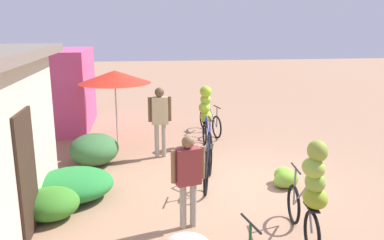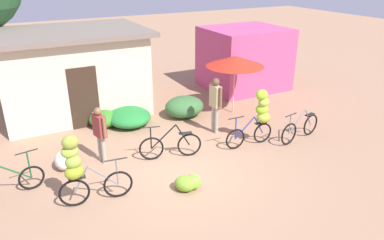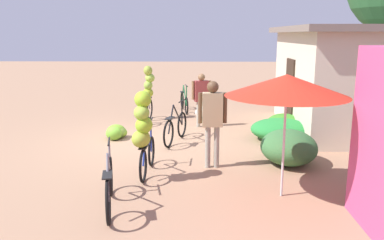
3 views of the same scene
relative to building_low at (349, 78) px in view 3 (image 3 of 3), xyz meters
name	(u,v)px [view 3 (image 3 of 3)]	position (x,y,z in m)	size (l,w,h in m)	color
ground_plane	(147,141)	(1.50, -5.55, -1.46)	(60.00, 60.00, 0.00)	#A1785B
building_low	(349,78)	(0.00, 0.00, 0.00)	(5.18, 3.79, 2.89)	beige
hedge_bush_front_left	(284,123)	(0.49, -1.87, -1.20)	(0.92, 0.97, 0.53)	#387D26
hedge_bush_front_right	(280,130)	(1.28, -2.12, -1.19)	(1.41, 1.53, 0.55)	#267F35
hedge_bush_mid	(289,147)	(3.22, -2.33, -1.10)	(1.37, 1.17, 0.72)	#376937
market_umbrella	(287,85)	(4.93, -2.80, 0.41)	(1.99, 1.99, 2.06)	beige
bicycle_leftmost	(184,102)	(-2.49, -4.78, -1.12)	(1.65, 0.36, 1.00)	black
bicycle_near_pile	(148,90)	(-1.04, -5.86, -0.51)	(1.62, 0.43, 1.71)	black
bicycle_center_loaded	(176,128)	(1.55, -4.81, -1.10)	(1.67, 0.50, 0.99)	black
bicycle_by_shop	(144,129)	(4.20, -5.22, -0.50)	(1.57, 0.41, 1.68)	black
bicycle_rightmost	(109,186)	(5.49, -5.59, -1.10)	(1.72, 0.39, 0.96)	black
banana_pile_on_ground	(117,132)	(1.25, -6.38, -1.30)	(0.76, 0.67, 0.36)	#72A62C
produce_sack	(206,113)	(-1.15, -4.02, -1.24)	(0.70, 0.44, 0.44)	silver
person_vendor	(201,95)	(-0.16, -4.17, -0.51)	(0.30, 0.56, 1.57)	gray
person_bystander	(213,115)	(3.48, -3.94, -0.37)	(0.23, 0.58, 1.78)	gray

